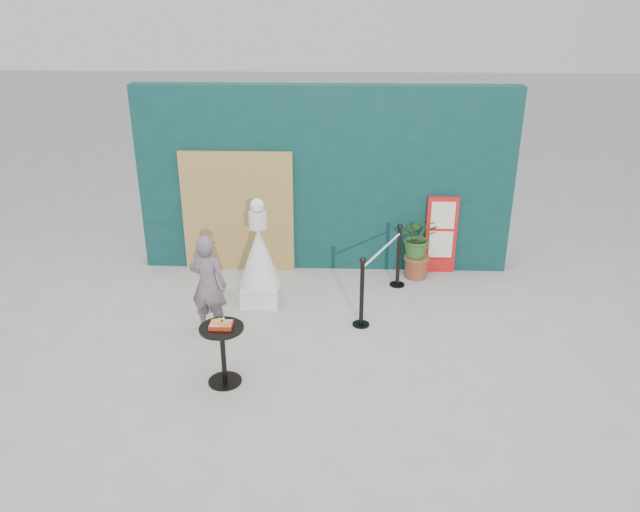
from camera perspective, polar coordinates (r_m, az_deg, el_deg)
The scene contains 10 objects.
ground at distance 7.85m, azimuth -0.35°, elevation -10.21°, with size 60.00×60.00×0.00m, color #ADAAA5.
back_wall at distance 10.11m, azimuth 0.44°, elevation 6.98°, with size 6.00×0.30×3.00m, color #0A2F2E.
bamboo_fence at distance 10.20m, azimuth -7.51°, elevation 3.98°, with size 1.80×0.08×2.00m, color tan.
woman at distance 8.44m, azimuth -10.19°, elevation -2.58°, with size 0.51×0.34×1.41m, color slate.
menu_board at distance 10.31m, azimuth 11.01°, elevation 1.89°, with size 0.50×0.07×1.30m.
statue at distance 9.13m, azimuth -5.55°, elevation -0.53°, with size 0.64×0.64×1.63m.
cafe_table at distance 7.43m, azimuth -8.89°, elevation -8.13°, with size 0.52×0.52×0.75m.
food_basket at distance 7.28m, azimuth -9.01°, elevation -6.17°, with size 0.26×0.19×0.11m.
planter at distance 10.08m, azimuth 8.92°, elevation 1.24°, with size 0.61×0.53×1.04m.
stanchion_barrier at distance 9.16m, azimuth 5.63°, elevation -1.63°, with size 0.84×1.54×1.03m.
Camera 1 is at (0.31, -6.55, 4.33)m, focal length 35.00 mm.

